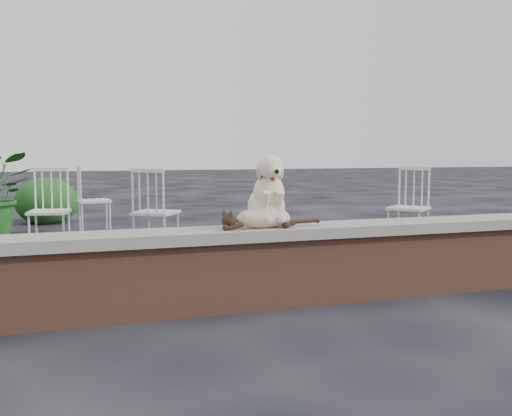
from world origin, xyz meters
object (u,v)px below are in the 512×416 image
object	(u,v)px
chair_c	(156,211)
chair_d	(409,207)
chair_b	(49,210)
chair_e	(94,200)
dog	(266,189)
cat	(263,217)

from	to	relation	value
chair_c	chair_d	distance (m)	2.95
chair_b	chair_d	bearing A→B (deg)	-3.78
chair_e	dog	bearing A→B (deg)	-169.02
chair_b	dog	bearing A→B (deg)	-50.88
cat	chair_d	world-z (taller)	chair_d
dog	chair_e	xyz separation A→B (m)	(-1.06, 4.04, -0.38)
chair_b	chair_c	world-z (taller)	same
dog	cat	size ratio (longest dim) A/B	0.59
cat	chair_e	bearing A→B (deg)	105.38
chair_b	chair_e	world-z (taller)	same
chair_b	chair_d	world-z (taller)	same
dog	chair_e	distance (m)	4.20
dog	cat	xyz separation A→B (m)	(-0.08, -0.15, -0.19)
cat	chair_e	xyz separation A→B (m)	(-0.98, 4.19, -0.19)
chair_c	chair_e	world-z (taller)	same
chair_c	chair_b	bearing A→B (deg)	12.48
dog	chair_c	distance (m)	2.40
cat	chair_e	distance (m)	4.31
chair_c	cat	bearing A→B (deg)	132.97
cat	chair_c	world-z (taller)	chair_c
cat	chair_d	xyz separation A→B (m)	(2.51, 2.00, -0.19)
chair_e	chair_b	bearing A→B (deg)	153.35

